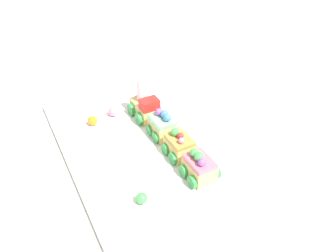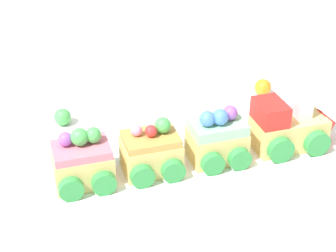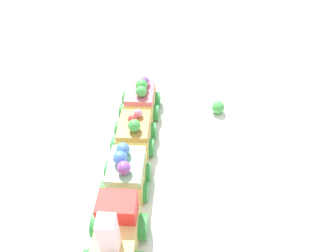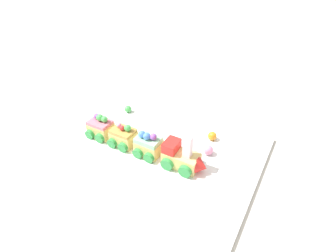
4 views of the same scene
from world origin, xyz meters
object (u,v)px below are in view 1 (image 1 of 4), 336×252
(cake_car_caramel, at_px, (179,146))
(cake_car_strawberry, at_px, (199,168))
(cake_car_mint, at_px, (162,126))
(gumball_pink, at_px, (113,111))
(cake_train_locomotive, at_px, (144,106))
(gumball_green, at_px, (142,198))
(gumball_orange, at_px, (93,121))

(cake_car_caramel, relative_size, cake_car_strawberry, 1.00)
(cake_car_caramel, bearing_deg, cake_car_mint, -0.36)
(cake_car_mint, height_order, cake_car_caramel, cake_car_mint)
(cake_car_mint, height_order, gumball_pink, cake_car_mint)
(cake_train_locomotive, relative_size, gumball_green, 4.87)
(gumball_orange, relative_size, gumball_pink, 0.94)
(cake_car_mint, height_order, cake_car_strawberry, cake_car_mint)
(cake_train_locomotive, height_order, cake_car_mint, cake_train_locomotive)
(cake_car_mint, xyz_separation_m, cake_car_caramel, (-0.09, -0.00, -0.00))
(cake_train_locomotive, distance_m, cake_car_caramel, 0.20)
(cake_car_strawberry, distance_m, gumball_green, 0.15)
(cake_car_mint, xyz_separation_m, cake_car_strawberry, (-0.17, -0.00, -0.00))
(gumball_green, distance_m, gumball_pink, 0.34)
(gumball_orange, height_order, gumball_pink, gumball_pink)
(cake_car_caramel, bearing_deg, cake_train_locomotive, -0.05)
(cake_car_mint, bearing_deg, cake_car_caramel, 179.64)
(gumball_pink, bearing_deg, cake_car_mint, -151.34)
(cake_train_locomotive, xyz_separation_m, cake_car_mint, (-0.11, -0.00, -0.00))
(cake_car_caramel, bearing_deg, gumball_pink, 18.26)
(gumball_green, bearing_deg, gumball_pink, -10.74)
(gumball_green, bearing_deg, cake_car_mint, -38.33)
(cake_car_caramel, relative_size, gumball_green, 2.99)
(cake_train_locomotive, xyz_separation_m, cake_car_caramel, (-0.20, -0.00, -0.00))
(cake_car_mint, distance_m, gumball_orange, 0.20)
(cake_car_strawberry, xyz_separation_m, gumball_green, (-0.01, 0.15, -0.01))
(cake_train_locomotive, relative_size, gumball_orange, 4.52)
(gumball_orange, bearing_deg, gumball_pink, -77.18)
(gumball_green, relative_size, gumball_pink, 0.87)
(cake_train_locomotive, height_order, gumball_green, cake_train_locomotive)
(cake_car_mint, relative_size, cake_car_caramel, 1.02)
(cake_train_locomotive, relative_size, cake_car_strawberry, 1.63)
(cake_car_caramel, relative_size, gumball_orange, 2.77)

